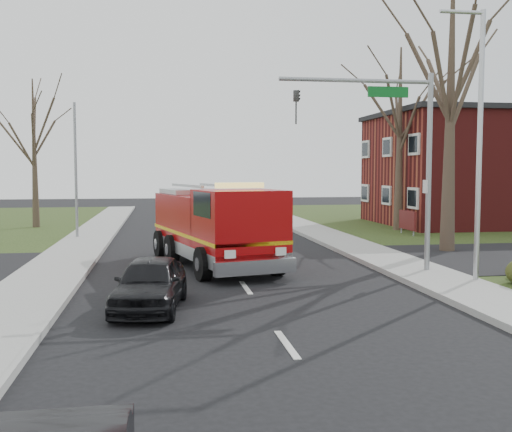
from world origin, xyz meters
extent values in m
plane|color=black|center=(0.00, 0.00, 0.00)|extent=(120.00, 120.00, 0.00)
cube|color=gray|center=(6.20, 0.00, 0.07)|extent=(2.40, 80.00, 0.15)
cube|color=gray|center=(-6.20, 0.00, 0.07)|extent=(2.40, 80.00, 0.15)
cube|color=maroon|center=(19.00, 18.00, 3.50)|extent=(15.00, 10.00, 7.00)
cube|color=black|center=(19.00, 18.00, 7.10)|extent=(15.40, 10.40, 0.30)
cube|color=silver|center=(11.45, 18.00, 2.00)|extent=(0.12, 1.40, 1.20)
cube|color=#531313|center=(10.50, 12.50, 0.90)|extent=(0.12, 2.00, 1.00)
cylinder|color=gray|center=(10.50, 11.70, 0.45)|extent=(0.08, 0.08, 0.90)
cylinder|color=gray|center=(10.50, 13.30, 0.45)|extent=(0.08, 0.08, 0.90)
cone|color=#3B2C23|center=(9.50, 6.00, 6.00)|extent=(0.64, 0.64, 12.00)
cone|color=#3B2C23|center=(11.00, 15.00, 5.25)|extent=(0.56, 0.56, 10.50)
cone|color=#3B2C23|center=(-10.00, 20.00, 4.50)|extent=(0.44, 0.44, 9.00)
cylinder|color=gray|center=(6.50, 1.50, 3.40)|extent=(0.18, 0.18, 6.80)
cylinder|color=gray|center=(3.90, 1.50, 6.50)|extent=(5.20, 0.14, 0.14)
cube|color=#0C591E|center=(5.00, 1.50, 6.15)|extent=(1.40, 0.06, 0.35)
imported|color=black|center=(1.90, 1.50, 6.15)|extent=(0.22, 0.18, 1.10)
cylinder|color=#B7BABF|center=(7.20, -0.50, 4.20)|extent=(0.16, 0.16, 8.40)
cylinder|color=#B7BABF|center=(6.50, -0.50, 8.30)|extent=(1.40, 0.12, 0.12)
cylinder|color=gray|center=(-6.80, 14.00, 3.50)|extent=(0.14, 0.14, 7.00)
cube|color=#920608|center=(-0.86, 5.48, 1.55)|extent=(3.77, 5.69, 2.11)
cube|color=#920608|center=(0.05, 1.78, 1.71)|extent=(3.15, 3.15, 2.41)
cube|color=#B7BABF|center=(-0.57, 4.31, 0.70)|extent=(4.41, 8.22, 0.45)
cube|color=#E5B20C|center=(-0.57, 4.31, 1.25)|extent=(4.42, 8.23, 0.12)
cube|color=black|center=(0.31, 0.71, 2.46)|extent=(2.27, 0.65, 0.85)
cube|color=#E5D866|center=(0.05, 1.78, 3.06)|extent=(1.64, 0.72, 0.18)
cylinder|color=black|center=(-1.19, 1.37, 0.55)|extent=(0.60, 1.16, 1.10)
cylinder|color=black|center=(1.34, 1.99, 0.55)|extent=(0.60, 1.16, 1.10)
cylinder|color=black|center=(-2.55, 6.92, 0.55)|extent=(0.60, 1.16, 1.10)
cylinder|color=black|center=(-0.02, 7.54, 0.55)|extent=(0.60, 1.16, 1.10)
imported|color=black|center=(-2.80, -2.38, 0.68)|extent=(2.18, 4.18, 1.36)
camera|label=1|loc=(-2.49, -17.70, 3.54)|focal=42.00mm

